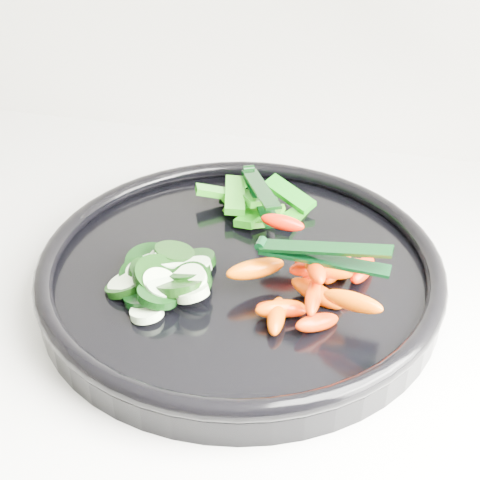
# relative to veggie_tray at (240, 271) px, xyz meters

# --- Properties ---
(veggie_tray) EXTENTS (0.49, 0.49, 0.04)m
(veggie_tray) POSITION_rel_veggie_tray_xyz_m (0.00, 0.00, 0.00)
(veggie_tray) COLOR black
(veggie_tray) RESTS_ON counter
(cucumber_pile) EXTENTS (0.11, 0.12, 0.04)m
(cucumber_pile) POSITION_rel_veggie_tray_xyz_m (-0.06, -0.04, 0.01)
(cucumber_pile) COLOR black
(cucumber_pile) RESTS_ON veggie_tray
(carrot_pile) EXTENTS (0.14, 0.13, 0.05)m
(carrot_pile) POSITION_rel_veggie_tray_xyz_m (0.07, -0.03, 0.02)
(carrot_pile) COLOR red
(carrot_pile) RESTS_ON veggie_tray
(pepper_pile) EXTENTS (0.13, 0.10, 0.04)m
(pepper_pile) POSITION_rel_veggie_tray_xyz_m (-0.01, 0.10, 0.01)
(pepper_pile) COLOR #0B700A
(pepper_pile) RESTS_ON veggie_tray
(tong_carrot) EXTENTS (0.11, 0.02, 0.02)m
(tong_carrot) POSITION_rel_veggie_tray_xyz_m (0.08, -0.03, 0.05)
(tong_carrot) COLOR black
(tong_carrot) RESTS_ON carrot_pile
(tong_pepper) EXTENTS (0.06, 0.11, 0.02)m
(tong_pepper) POSITION_rel_veggie_tray_xyz_m (-0.00, 0.10, 0.03)
(tong_pepper) COLOR black
(tong_pepper) RESTS_ON pepper_pile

